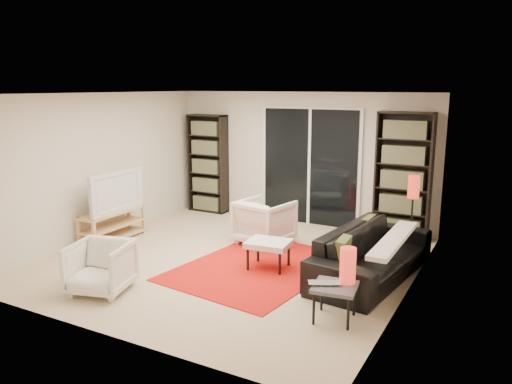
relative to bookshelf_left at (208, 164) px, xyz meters
The scene contains 20 objects.
floor 3.19m from the bookshelf_left, 50.10° to the right, with size 5.00×5.00×0.00m, color #C7B590.
wall_back 1.97m from the bookshelf_left, ahead, with size 5.00×0.02×2.40m, color beige.
wall_front 5.22m from the bookshelf_left, 68.02° to the right, with size 5.00×0.02×2.40m, color beige.
wall_left 2.41m from the bookshelf_left, 103.27° to the right, with size 0.02×5.00×2.40m, color beige.
wall_right 5.03m from the bookshelf_left, 27.66° to the right, with size 0.02×5.00×2.40m, color beige.
ceiling 3.36m from the bookshelf_left, 50.10° to the right, with size 5.00×5.00×0.02m, color white.
sliding_door 2.16m from the bookshelf_left, ahead, with size 1.92×0.08×2.16m.
bookshelf_left is the anchor object (origin of this frame).
bookshelf_right 3.85m from the bookshelf_left, ahead, with size 0.90×0.30×2.10m.
tv_stand 2.52m from the bookshelf_left, 96.79° to the right, with size 0.39×1.21×0.50m.
tv 2.42m from the bookshelf_left, 96.32° to the right, with size 1.15×0.15×0.66m, color black.
rug 3.53m from the bookshelf_left, 44.45° to the right, with size 1.85×2.50×0.01m, color red.
sofa 4.43m from the bookshelf_left, 26.60° to the right, with size 2.28×0.89×0.67m, color black.
armchair_back 2.49m from the bookshelf_left, 34.35° to the right, with size 0.78×0.80×0.73m, color silver.
armchair_front 4.25m from the bookshelf_left, 74.64° to the right, with size 0.68×0.70×0.64m, color silver.
ottoman 3.53m from the bookshelf_left, 42.39° to the right, with size 0.63×0.54×0.40m.
side_table 5.21m from the bookshelf_left, 41.00° to the right, with size 0.52×0.52×0.40m.
laptop 5.19m from the bookshelf_left, 42.27° to the right, with size 0.35×0.23×0.03m, color silver.
table_lamp 5.17m from the bookshelf_left, 39.17° to the right, with size 0.18×0.18×0.40m, color red.
floor_lamp 4.29m from the bookshelf_left, 12.16° to the right, with size 0.19×0.19×1.23m.
Camera 1 is at (3.60, -5.91, 2.51)m, focal length 35.00 mm.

